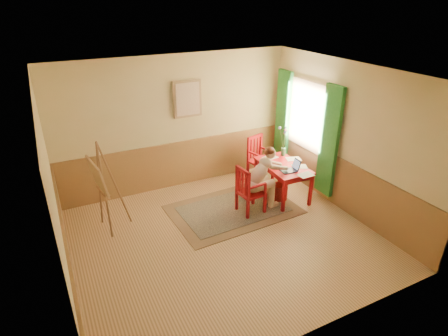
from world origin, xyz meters
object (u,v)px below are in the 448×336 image
chair_left (249,190)px  figure (262,177)px  easel (100,180)px  chair_back (259,158)px  laptop (291,169)px  table (283,169)px

chair_left → figure: size_ratio=0.76×
easel → chair_left: bearing=-14.1°
chair_left → chair_back: bearing=51.2°
laptop → figure: bearing=173.6°
easel → chair_back: bearing=8.7°
table → easel: size_ratio=0.73×
table → chair_back: size_ratio=1.23×
chair_left → laptop: chair_left is taller
figure → laptop: (0.62, -0.07, 0.06)m
figure → chair_back: bearing=60.6°
chair_back → easel: bearing=-171.3°
chair_back → easel: 3.56m
chair_left → figure: 0.36m
laptop → easel: size_ratio=0.22×
easel → table: bearing=-6.4°
chair_back → chair_left: bearing=-128.8°
chair_left → chair_back: (0.94, 1.17, 0.02)m
table → figure: 0.68m
laptop → table: bearing=85.9°
chair_back → laptop: chair_back is taller
table → chair_left: (-0.93, -0.25, -0.15)m
table → chair_left: size_ratio=1.27×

